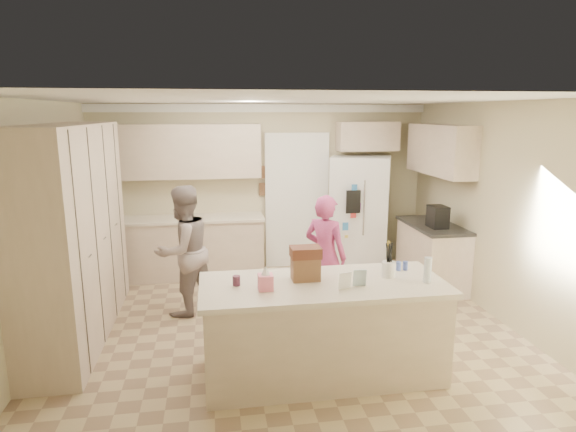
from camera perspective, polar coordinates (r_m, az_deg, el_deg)
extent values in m
cube|color=tan|center=(5.83, -0.44, -12.95)|extent=(5.20, 4.60, 0.02)
cube|color=white|center=(5.28, -0.48, 13.72)|extent=(5.20, 4.60, 0.02)
cube|color=beige|center=(7.66, -3.06, 3.39)|extent=(5.20, 0.02, 2.60)
cube|color=beige|center=(3.24, 5.78, -9.04)|extent=(5.20, 0.02, 2.60)
cube|color=beige|center=(5.65, -27.63, -1.16)|extent=(0.02, 4.60, 2.60)
cube|color=beige|center=(6.34, 23.55, 0.54)|extent=(0.02, 4.60, 2.60)
cube|color=white|center=(7.52, -3.13, 12.63)|extent=(5.20, 0.08, 0.12)
cube|color=beige|center=(5.77, -23.99, -1.83)|extent=(0.60, 2.60, 2.35)
cube|color=beige|center=(7.51, -11.51, -3.74)|extent=(2.20, 0.60, 0.88)
cube|color=beige|center=(7.39, -11.66, -0.33)|extent=(2.24, 0.63, 0.04)
cube|color=beige|center=(7.38, -11.95, 7.50)|extent=(2.20, 0.35, 0.80)
cube|color=black|center=(7.75, 1.03, 1.64)|extent=(0.90, 0.06, 2.10)
cube|color=white|center=(7.72, 1.07, 1.59)|extent=(1.02, 0.03, 2.22)
cube|color=brown|center=(7.59, -2.90, 5.22)|extent=(0.15, 0.02, 0.20)
cube|color=brown|center=(7.63, -2.88, 3.20)|extent=(0.15, 0.02, 0.20)
cube|color=white|center=(7.76, 8.47, 0.39)|extent=(1.10, 0.98, 1.80)
cube|color=gray|center=(7.43, 9.29, -0.16)|extent=(0.02, 0.02, 1.78)
cube|color=black|center=(7.31, 7.74, 1.68)|extent=(0.22, 0.03, 0.35)
cylinder|color=silver|center=(7.37, 8.99, 0.94)|extent=(0.02, 0.02, 0.85)
cylinder|color=silver|center=(7.41, 9.73, 0.96)|extent=(0.02, 0.02, 0.85)
cube|color=beige|center=(7.75, 9.40, 9.30)|extent=(0.95, 0.35, 0.45)
cube|color=beige|center=(7.24, 16.67, -4.62)|extent=(0.60, 1.20, 0.88)
cube|color=#2D2B28|center=(7.12, 16.82, -1.08)|extent=(0.63, 1.24, 0.04)
cube|color=beige|center=(7.20, 17.62, 7.49)|extent=(0.35, 1.50, 0.70)
cube|color=black|center=(6.89, 17.32, -0.09)|extent=(0.22, 0.28, 0.30)
cube|color=beige|center=(4.70, 4.12, -13.42)|extent=(2.20, 0.90, 0.88)
cube|color=beige|center=(4.52, 4.20, -8.15)|extent=(2.28, 0.96, 0.05)
cylinder|color=white|center=(4.72, 11.84, -6.22)|extent=(0.13, 0.13, 0.15)
cube|color=pink|center=(4.31, -2.68, -7.84)|extent=(0.13, 0.13, 0.14)
cone|color=white|center=(4.27, -2.69, -6.45)|extent=(0.08, 0.08, 0.08)
cube|color=brown|center=(4.54, 2.09, -6.24)|extent=(0.26, 0.18, 0.22)
cube|color=#592D1E|center=(4.49, 2.10, -4.30)|extent=(0.28, 0.20, 0.10)
cylinder|color=#59263F|center=(4.44, -6.13, -7.62)|extent=(0.07, 0.07, 0.09)
cube|color=white|center=(4.34, 6.78, -7.61)|extent=(0.12, 0.06, 0.16)
cube|color=silver|center=(4.43, 8.49, -7.26)|extent=(0.12, 0.05, 0.16)
cylinder|color=silver|center=(4.64, 16.22, -6.16)|extent=(0.07, 0.07, 0.24)
cylinder|color=#495FB7|center=(4.94, 12.97, -5.80)|extent=(0.05, 0.05, 0.09)
cylinder|color=#495FB7|center=(4.96, 13.73, -5.74)|extent=(0.05, 0.05, 0.09)
imported|color=#9B9693|center=(6.05, -12.29, -4.04)|extent=(0.99, 0.98, 1.61)
imported|color=#C14EA2|center=(5.90, 4.43, -4.72)|extent=(0.65, 0.64, 1.51)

